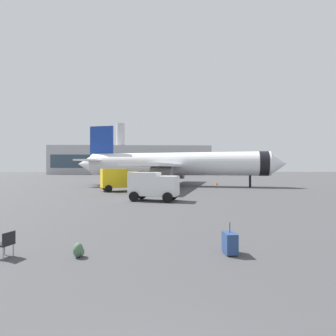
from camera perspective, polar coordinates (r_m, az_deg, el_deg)
name	(u,v)px	position (r m, az deg, el deg)	size (l,w,h in m)	color
airplane_at_gate	(174,164)	(44.00, 1.33, 0.85)	(35.27, 32.14, 10.50)	white
service_truck	(120,179)	(34.69, -10.48, -2.31)	(5.26, 3.81, 2.90)	yellow
cargo_van	(153,185)	(24.06, -3.25, -3.69)	(4.78, 3.32, 2.60)	white
safety_cone_near	(101,186)	(39.68, -14.42, -3.86)	(0.44, 0.44, 0.67)	#F2590C
safety_cone_mid	(217,183)	(46.33, 10.55, -3.32)	(0.44, 0.44, 0.65)	#F2590C
rolling_suitcase	(230,243)	(9.72, 13.30, -15.54)	(0.43, 0.66, 1.10)	navy
traveller_backpack	(79,250)	(9.69, -18.88, -16.56)	(0.36, 0.40, 0.48)	#476B4C
gate_chair	(6,243)	(10.60, -31.81, -13.62)	(0.61, 0.61, 0.86)	black
terminal_building	(132,160)	(135.38, -7.82, 1.68)	(77.22, 22.81, 25.76)	#B2B2B7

